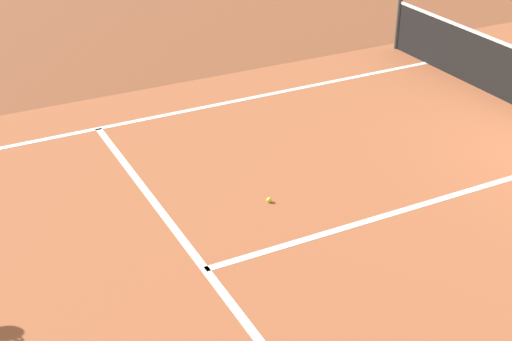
% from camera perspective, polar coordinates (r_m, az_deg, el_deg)
% --- Properties ---
extents(line_sideline_left, '(0.10, 11.89, 0.01)m').
position_cam_1_polar(line_sideline_left, '(11.66, -10.10, 3.69)').
color(line_sideline_left, white).
rests_on(line_sideline_left, ground_plane).
extents(line_service_near, '(8.22, 0.10, 0.01)m').
position_cam_1_polar(line_service_near, '(8.16, -3.99, -7.72)').
color(line_service_near, white).
rests_on(line_service_near, ground_plane).
extents(line_center_service, '(0.10, 6.40, 0.01)m').
position_cam_1_polar(line_center_service, '(9.63, 13.71, -2.35)').
color(line_center_service, white).
rests_on(line_center_service, ground_plane).
extents(tennis_ball_mid_court, '(0.07, 0.07, 0.07)m').
position_cam_1_polar(tennis_ball_mid_court, '(9.33, 1.03, -2.32)').
color(tennis_ball_mid_court, '#CCE033').
rests_on(tennis_ball_mid_court, ground_plane).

